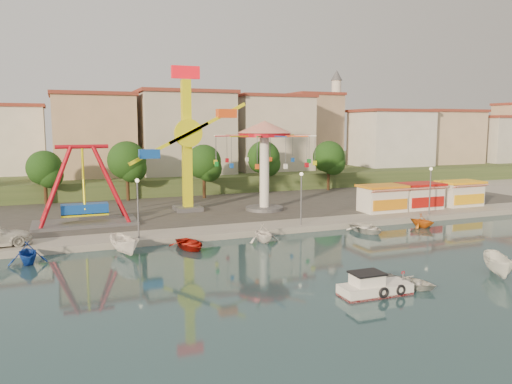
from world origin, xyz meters
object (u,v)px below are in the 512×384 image
cabin_motorboat (373,288)px  rowboat_a (410,282)px  pirate_ship_ride (84,187)px  wave_swinger (264,145)px  skiff (499,265)px  kamikaze_tower (191,144)px

cabin_motorboat → rowboat_a: size_ratio=1.36×
pirate_ship_ride → cabin_motorboat: bearing=-59.8°
wave_swinger → pirate_ship_ride: bearing=-176.5°
wave_swinger → skiff: wave_swinger is taller
rowboat_a → skiff: 7.35m
pirate_ship_ride → rowboat_a: 32.79m
wave_swinger → rowboat_a: size_ratio=3.44×
wave_swinger → rowboat_a: wave_swinger is taller
pirate_ship_ride → skiff: 37.63m
kamikaze_tower → skiff: 34.69m
kamikaze_tower → cabin_motorboat: (3.62, -30.84, -7.89)m
rowboat_a → skiff: bearing=-33.6°
wave_swinger → cabin_motorboat: wave_swinger is taller
pirate_ship_ride → cabin_motorboat: 31.39m
kamikaze_tower → rowboat_a: kamikaze_tower is taller
rowboat_a → skiff: skiff is taller
kamikaze_tower → wave_swinger: kamikaze_tower is taller
pirate_ship_ride → skiff: size_ratio=2.42×
pirate_ship_ride → rowboat_a: (18.73, -26.60, -4.04)m
rowboat_a → skiff: (7.32, -0.30, 0.45)m
wave_swinger → cabin_motorboat: size_ratio=2.53×
cabin_motorboat → skiff: 10.40m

